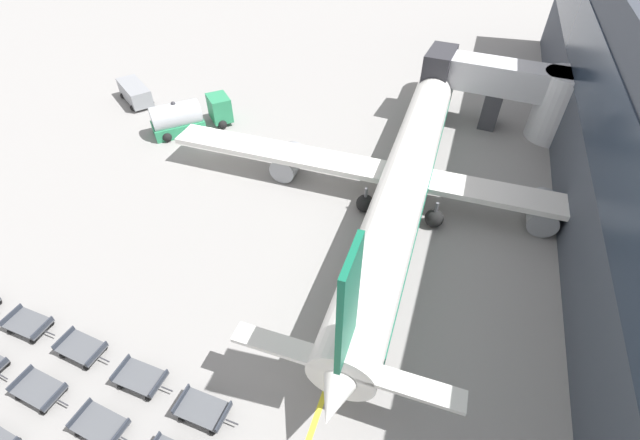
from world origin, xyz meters
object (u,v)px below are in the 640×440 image
object	(u,v)px
baggage_dolly_row_mid_a_col_c	(40,390)
baggage_dolly_row_mid_b_col_d	(141,378)
baggage_dolly_row_mid_b_col_b	(29,324)
baggage_dolly_row_mid_a_col_d	(101,426)
service_van	(135,92)
fuel_tanker_secondary	(187,117)
baggage_dolly_row_mid_b_col_e	(203,410)
airplane	(411,163)
baggage_dolly_row_mid_b_col_c	(82,349)

from	to	relation	value
baggage_dolly_row_mid_a_col_c	baggage_dolly_row_mid_b_col_d	xyz separation A→B (m)	(4.50, 2.28, 0.00)
baggage_dolly_row_mid_b_col_b	baggage_dolly_row_mid_a_col_d	bearing A→B (deg)	-22.54
baggage_dolly_row_mid_a_col_d	baggage_dolly_row_mid_b_col_d	bearing A→B (deg)	83.62
service_van	baggage_dolly_row_mid_b_col_d	size ratio (longest dim) A/B	1.73
fuel_tanker_secondary	baggage_dolly_row_mid_a_col_c	distance (m)	27.03
baggage_dolly_row_mid_a_col_d	baggage_dolly_row_mid_b_col_d	size ratio (longest dim) A/B	1.01
baggage_dolly_row_mid_b_col_e	baggage_dolly_row_mid_a_col_d	bearing A→B (deg)	-151.46
baggage_dolly_row_mid_b_col_b	baggage_dolly_row_mid_b_col_e	bearing A→B (deg)	-4.61
airplane	fuel_tanker_secondary	size ratio (longest dim) A/B	5.87
baggage_dolly_row_mid_b_col_d	airplane	bearing A→B (deg)	64.39
baggage_dolly_row_mid_a_col_c	baggage_dolly_row_mid_b_col_d	bearing A→B (deg)	26.88
baggage_dolly_row_mid_a_col_d	baggage_dolly_row_mid_b_col_b	size ratio (longest dim) A/B	1.01
airplane	baggage_dolly_row_mid_a_col_d	world-z (taller)	airplane
baggage_dolly_row_mid_a_col_d	baggage_dolly_row_mid_b_col_b	distance (m)	8.62
service_van	baggage_dolly_row_mid_b_col_e	world-z (taller)	service_van
fuel_tanker_secondary	baggage_dolly_row_mid_b_col_e	distance (m)	28.92
baggage_dolly_row_mid_a_col_d	baggage_dolly_row_mid_b_col_d	xyz separation A→B (m)	(0.30, 2.70, 0.00)
airplane	baggage_dolly_row_mid_b_col_e	xyz separation A→B (m)	(-6.04, -21.25, -2.35)
fuel_tanker_secondary	baggage_dolly_row_mid_a_col_c	bearing A→B (deg)	-73.63
baggage_dolly_row_mid_b_col_c	airplane	bearing A→B (deg)	55.32
airplane	baggage_dolly_row_mid_b_col_c	distance (m)	25.05
baggage_dolly_row_mid_b_col_d	baggage_dolly_row_mid_b_col_e	xyz separation A→B (m)	(3.96, -0.38, 0.00)
fuel_tanker_secondary	baggage_dolly_row_mid_b_col_d	size ratio (longest dim) A/B	2.23
airplane	baggage_dolly_row_mid_a_col_c	world-z (taller)	airplane
baggage_dolly_row_mid_b_col_b	baggage_dolly_row_mid_b_col_c	xyz separation A→B (m)	(4.08, -0.24, 0.00)
baggage_dolly_row_mid_a_col_c	baggage_dolly_row_mid_b_col_b	distance (m)	4.74
baggage_dolly_row_mid_b_col_c	baggage_dolly_row_mid_b_col_e	world-z (taller)	same
baggage_dolly_row_mid_b_col_c	baggage_dolly_row_mid_a_col_c	bearing A→B (deg)	-96.84
baggage_dolly_row_mid_b_col_c	baggage_dolly_row_mid_b_col_e	size ratio (longest dim) A/B	1.01
baggage_dolly_row_mid_a_col_c	baggage_dolly_row_mid_b_col_b	size ratio (longest dim) A/B	1.01
airplane	baggage_dolly_row_mid_a_col_d	xyz separation A→B (m)	(-10.31, -23.57, -2.35)
airplane	service_van	size ratio (longest dim) A/B	7.56
baggage_dolly_row_mid_b_col_e	baggage_dolly_row_mid_b_col_d	bearing A→B (deg)	174.54
baggage_dolly_row_mid_b_col_c	baggage_dolly_row_mid_b_col_b	bearing A→B (deg)	176.57
airplane	baggage_dolly_row_mid_b_col_d	distance (m)	23.26
baggage_dolly_row_mid_a_col_d	baggage_dolly_row_mid_b_col_c	size ratio (longest dim) A/B	1.00
baggage_dolly_row_mid_b_col_e	baggage_dolly_row_mid_b_col_c	bearing A→B (deg)	174.80
airplane	baggage_dolly_row_mid_a_col_d	distance (m)	25.83
fuel_tanker_secondary	baggage_dolly_row_mid_b_col_c	distance (m)	24.61
baggage_dolly_row_mid_b_col_b	baggage_dolly_row_mid_b_col_c	bearing A→B (deg)	-3.43
fuel_tanker_secondary	baggage_dolly_row_mid_a_col_c	xyz separation A→B (m)	(7.61, -25.93, -0.88)
service_van	baggage_dolly_row_mid_b_col_e	xyz separation A→B (m)	(24.70, -27.32, -0.61)
service_van	baggage_dolly_row_mid_b_col_b	bearing A→B (deg)	-64.65
baggage_dolly_row_mid_a_col_c	baggage_dolly_row_mid_b_col_e	world-z (taller)	same
airplane	fuel_tanker_secondary	xyz separation A→B (m)	(-22.12, 2.77, -1.46)
service_van	baggage_dolly_row_mid_a_col_d	world-z (taller)	service_van
baggage_dolly_row_mid_b_col_b	baggage_dolly_row_mid_b_col_d	size ratio (longest dim) A/B	1.00
baggage_dolly_row_mid_a_col_c	baggage_dolly_row_mid_b_col_c	xyz separation A→B (m)	(0.32, 2.64, 0.00)
baggage_dolly_row_mid_a_col_c	baggage_dolly_row_mid_b_col_d	world-z (taller)	same
baggage_dolly_row_mid_b_col_c	fuel_tanker_secondary	bearing A→B (deg)	108.81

